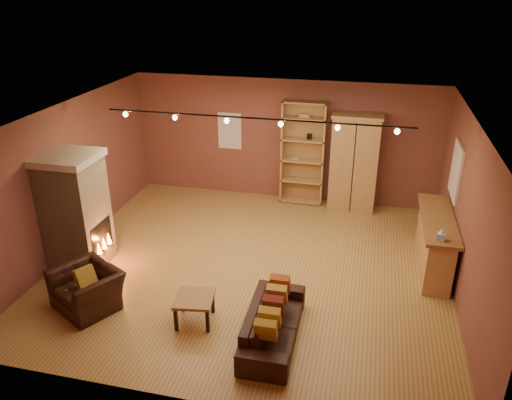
% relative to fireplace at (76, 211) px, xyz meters
% --- Properties ---
extents(floor, '(7.00, 7.00, 0.00)m').
position_rel_fireplace_xyz_m(floor, '(3.04, 0.60, -1.06)').
color(floor, olive).
rests_on(floor, ground).
extents(ceiling, '(7.00, 7.00, 0.00)m').
position_rel_fireplace_xyz_m(ceiling, '(3.04, 0.60, 1.74)').
color(ceiling, brown).
rests_on(ceiling, back_wall).
extents(back_wall, '(7.00, 0.02, 2.80)m').
position_rel_fireplace_xyz_m(back_wall, '(3.04, 3.85, 0.34)').
color(back_wall, brown).
rests_on(back_wall, floor).
extents(left_wall, '(0.02, 6.50, 2.80)m').
position_rel_fireplace_xyz_m(left_wall, '(-0.46, 0.60, 0.34)').
color(left_wall, brown).
rests_on(left_wall, floor).
extents(right_wall, '(0.02, 6.50, 2.80)m').
position_rel_fireplace_xyz_m(right_wall, '(6.54, 0.60, 0.34)').
color(right_wall, brown).
rests_on(right_wall, floor).
extents(fireplace, '(1.01, 0.98, 2.12)m').
position_rel_fireplace_xyz_m(fireplace, '(0.00, 0.00, 0.00)').
color(fireplace, tan).
rests_on(fireplace, floor).
extents(back_window, '(0.56, 0.04, 0.86)m').
position_rel_fireplace_xyz_m(back_window, '(1.74, 3.83, 0.49)').
color(back_window, silver).
rests_on(back_window, back_wall).
extents(bookcase, '(0.98, 0.38, 2.38)m').
position_rel_fireplace_xyz_m(bookcase, '(3.50, 3.72, 0.15)').
color(bookcase, tan).
rests_on(bookcase, floor).
extents(armoire, '(1.08, 0.62, 2.19)m').
position_rel_fireplace_xyz_m(armoire, '(4.65, 3.57, 0.04)').
color(armoire, tan).
rests_on(armoire, floor).
extents(bar_counter, '(0.57, 2.09, 1.00)m').
position_rel_fireplace_xyz_m(bar_counter, '(6.24, 1.33, -0.55)').
color(bar_counter, tan).
rests_on(bar_counter, floor).
extents(tissue_box, '(0.13, 0.13, 0.21)m').
position_rel_fireplace_xyz_m(tissue_box, '(6.19, 0.49, 0.03)').
color(tissue_box, '#84B8D3').
rests_on(tissue_box, bar_counter).
extents(right_window, '(0.05, 0.90, 1.00)m').
position_rel_fireplace_xyz_m(right_window, '(6.51, 2.00, 0.59)').
color(right_window, silver).
rests_on(right_window, right_wall).
extents(loveseat, '(0.56, 1.83, 0.76)m').
position_rel_fireplace_xyz_m(loveseat, '(3.83, -1.26, -0.69)').
color(loveseat, black).
rests_on(loveseat, floor).
extents(armchair, '(1.19, 1.06, 0.87)m').
position_rel_fireplace_xyz_m(armchair, '(0.80, -1.17, -0.62)').
color(armchair, black).
rests_on(armchair, floor).
extents(coffee_table, '(0.65, 0.65, 0.43)m').
position_rel_fireplace_xyz_m(coffee_table, '(2.58, -1.14, -0.69)').
color(coffee_table, olive).
rests_on(coffee_table, floor).
extents(track_rail, '(5.20, 0.09, 0.13)m').
position_rel_fireplace_xyz_m(track_rail, '(3.04, 0.80, 1.63)').
color(track_rail, black).
rests_on(track_rail, ceiling).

